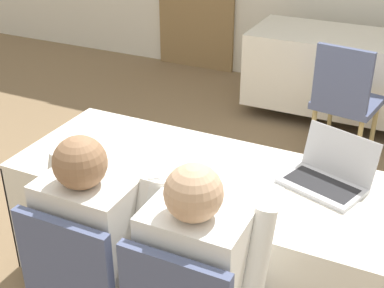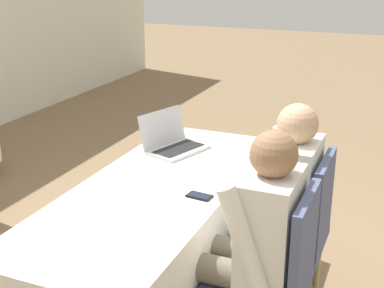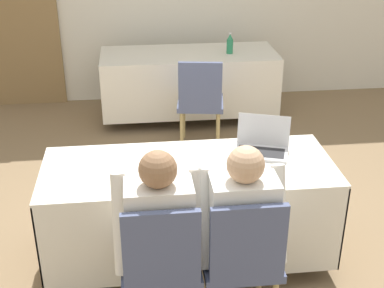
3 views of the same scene
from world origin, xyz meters
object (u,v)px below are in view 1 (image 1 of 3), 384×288
at_px(laptop, 327,176).
at_px(person_checkered_shirt, 102,241).
at_px(chair_near_left, 90,287).
at_px(cell_phone, 177,197).
at_px(person_white_shirt, 203,274).
at_px(chair_far_spare, 345,97).

bearing_deg(laptop, person_checkered_shirt, -117.42).
height_order(laptop, chair_near_left, laptop).
xyz_separation_m(cell_phone, chair_near_left, (-0.18, -0.42, -0.23)).
relative_size(cell_phone, person_checkered_shirt, 0.11).
relative_size(chair_near_left, person_checkered_shirt, 0.78).
bearing_deg(chair_near_left, person_checkered_shirt, -90.00).
distance_m(person_checkered_shirt, person_white_shirt, 0.45).
relative_size(laptop, chair_near_left, 0.46).
xyz_separation_m(laptop, person_white_shirt, (-0.29, -0.71, -0.11)).
relative_size(person_checkered_shirt, person_white_shirt, 1.00).
height_order(laptop, person_white_shirt, person_white_shirt).
xyz_separation_m(cell_phone, person_white_shirt, (0.27, -0.32, -0.07)).
bearing_deg(person_checkered_shirt, cell_phone, -119.46).
bearing_deg(chair_near_left, laptop, -132.12).
bearing_deg(laptop, cell_phone, -126.22).
distance_m(chair_near_left, person_checkered_shirt, 0.19).
distance_m(laptop, chair_far_spare, 1.64).
relative_size(chair_far_spare, person_white_shirt, 0.78).
xyz_separation_m(chair_far_spare, person_checkered_shirt, (-0.53, -2.31, 0.16)).
height_order(cell_phone, chair_near_left, chair_near_left).
height_order(chair_near_left, chair_far_spare, same).
bearing_deg(person_checkered_shirt, chair_near_left, 90.00).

